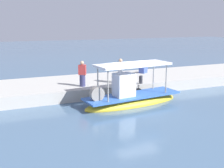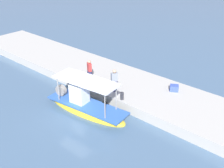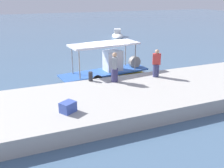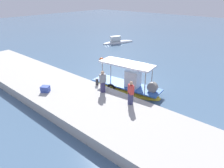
% 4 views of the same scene
% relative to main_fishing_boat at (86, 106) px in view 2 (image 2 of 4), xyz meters
% --- Properties ---
extents(ground_plane, '(120.00, 120.00, 0.00)m').
position_rel_main_fishing_boat_xyz_m(ground_plane, '(0.07, 0.41, -0.42)').
color(ground_plane, '#476482').
extents(dock_quay, '(36.00, 5.13, 0.72)m').
position_rel_main_fishing_boat_xyz_m(dock_quay, '(0.07, -4.17, -0.06)').
color(dock_quay, '#B4B1A9').
rests_on(dock_quay, ground_plane).
extents(main_fishing_boat, '(6.30, 2.31, 2.78)m').
position_rel_main_fishing_boat_xyz_m(main_fishing_boat, '(0.00, 0.00, 0.00)').
color(main_fishing_boat, gold).
rests_on(main_fishing_boat, ground_plane).
extents(fisherman_near_bollard, '(0.53, 0.49, 1.64)m').
position_rel_main_fishing_boat_xyz_m(fisherman_near_bollard, '(2.18, -2.58, 1.04)').
color(fisherman_near_bollard, navy).
rests_on(fisherman_near_bollard, dock_quay).
extents(fisherman_by_crate, '(0.50, 0.54, 1.67)m').
position_rel_main_fishing_boat_xyz_m(fisherman_by_crate, '(-0.44, -2.48, 1.05)').
color(fisherman_by_crate, '#393562').
rests_on(fisherman_by_crate, dock_quay).
extents(mooring_bollard, '(0.24, 0.24, 0.53)m').
position_rel_main_fishing_boat_xyz_m(mooring_bollard, '(-1.65, -1.87, 0.56)').
color(mooring_bollard, '#2D2D33').
rests_on(mooring_bollard, dock_quay).
extents(cargo_crate, '(0.77, 0.73, 0.45)m').
position_rel_main_fishing_boat_xyz_m(cargo_crate, '(-3.71, -5.29, 0.52)').
color(cargo_crate, '#3C54AD').
rests_on(cargo_crate, dock_quay).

